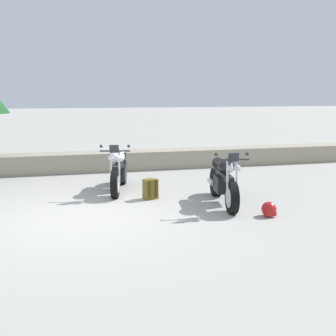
# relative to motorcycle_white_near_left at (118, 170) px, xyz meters

# --- Properties ---
(ground_plane) EXTENTS (120.00, 120.00, 0.00)m
(ground_plane) POSITION_rel_motorcycle_white_near_left_xyz_m (-0.93, -2.07, -0.49)
(ground_plane) COLOR #A3A099
(stone_wall) EXTENTS (36.00, 0.80, 0.55)m
(stone_wall) POSITION_rel_motorcycle_white_near_left_xyz_m (-0.93, 2.73, -0.21)
(stone_wall) COLOR gray
(stone_wall) RESTS_ON ground
(motorcycle_white_near_left) EXTENTS (0.82, 2.04, 1.18)m
(motorcycle_white_near_left) POSITION_rel_motorcycle_white_near_left_xyz_m (0.00, 0.00, 0.00)
(motorcycle_white_near_left) COLOR black
(motorcycle_white_near_left) RESTS_ON ground
(motorcycle_black_centre) EXTENTS (0.67, 2.06, 1.18)m
(motorcycle_black_centre) POSITION_rel_motorcycle_white_near_left_xyz_m (1.94, -1.74, 0.00)
(motorcycle_black_centre) COLOR black
(motorcycle_black_centre) RESTS_ON ground
(rider_backpack) EXTENTS (0.34, 0.32, 0.47)m
(rider_backpack) POSITION_rel_motorcycle_white_near_left_xyz_m (0.56, -0.95, -0.24)
(rider_backpack) COLOR brown
(rider_backpack) RESTS_ON ground
(rider_helmet) EXTENTS (0.28, 0.28, 0.28)m
(rider_helmet) POSITION_rel_motorcycle_white_near_left_xyz_m (2.43, -2.78, -0.35)
(rider_helmet) COLOR #B21919
(rider_helmet) RESTS_ON ground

